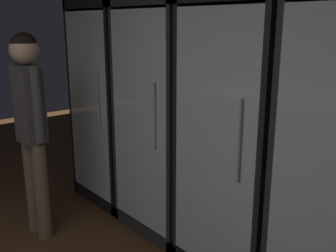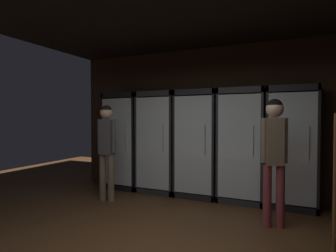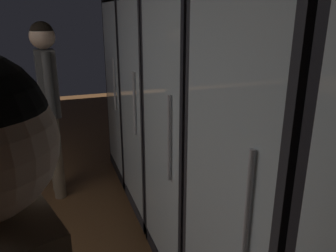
# 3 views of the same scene
# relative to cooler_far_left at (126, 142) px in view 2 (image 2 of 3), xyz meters

# --- Properties ---
(wall_back) EXTENTS (6.00, 0.06, 2.80)m
(wall_back) POSITION_rel_cooler_far_left_xyz_m (1.88, 0.29, 0.45)
(wall_back) COLOR #382619
(wall_back) RESTS_ON ground
(ceiling_panel) EXTENTS (6.00, 8.00, 0.06)m
(ceiling_panel) POSITION_rel_cooler_far_left_xyz_m (1.88, -1.74, 1.88)
(ceiling_panel) COLOR black
(ceiling_panel) RESTS_ON wall_back
(cooler_far_left) EXTENTS (0.76, 0.59, 1.96)m
(cooler_far_left) POSITION_rel_cooler_far_left_xyz_m (0.00, 0.00, 0.00)
(cooler_far_left) COLOR black
(cooler_far_left) RESTS_ON ground
(cooler_left) EXTENTS (0.76, 0.59, 1.96)m
(cooler_left) POSITION_rel_cooler_far_left_xyz_m (0.80, -0.00, 0.00)
(cooler_left) COLOR #2B2B30
(cooler_left) RESTS_ON ground
(cooler_center) EXTENTS (0.76, 0.59, 1.96)m
(cooler_center) POSITION_rel_cooler_far_left_xyz_m (1.60, 0.00, 0.01)
(cooler_center) COLOR black
(cooler_center) RESTS_ON ground
(cooler_right) EXTENTS (0.76, 0.59, 1.96)m
(cooler_right) POSITION_rel_cooler_far_left_xyz_m (2.39, 0.00, 0.01)
(cooler_right) COLOR #2B2B30
(cooler_right) RESTS_ON ground
(cooler_far_right) EXTENTS (0.76, 0.59, 1.96)m
(cooler_far_right) POSITION_rel_cooler_far_left_xyz_m (3.19, 0.00, -0.00)
(cooler_far_right) COLOR black
(cooler_far_right) RESTS_ON ground
(shopper_near) EXTENTS (0.33, 0.22, 1.70)m
(shopper_near) POSITION_rel_cooler_far_left_xyz_m (2.98, -1.04, 0.10)
(shopper_near) COLOR brown
(shopper_near) RESTS_ON ground
(shopper_far) EXTENTS (0.36, 0.22, 1.67)m
(shopper_far) POSITION_rel_cooler_far_left_xyz_m (0.23, -0.96, 0.08)
(shopper_far) COLOR #72604C
(shopper_far) RESTS_ON ground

